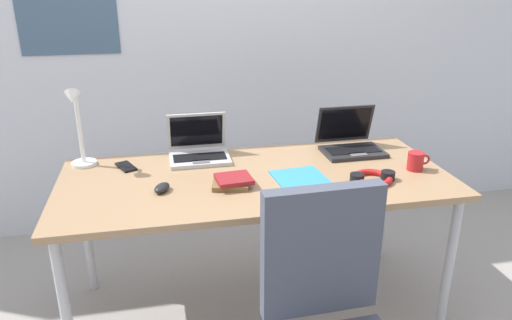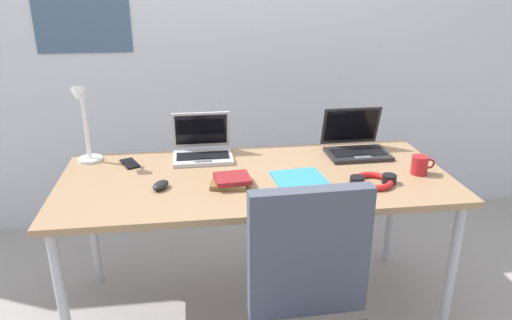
{
  "view_description": "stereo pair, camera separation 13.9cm",
  "coord_description": "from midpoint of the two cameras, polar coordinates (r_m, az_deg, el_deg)",
  "views": [
    {
      "loc": [
        -0.42,
        -2.04,
        1.62
      ],
      "look_at": [
        0.0,
        0.0,
        0.82
      ],
      "focal_mm": 34.11,
      "sensor_mm": 36.0,
      "label": 1
    },
    {
      "loc": [
        -0.28,
        -2.06,
        1.62
      ],
      "look_at": [
        0.0,
        0.0,
        0.82
      ],
      "focal_mm": 34.11,
      "sensor_mm": 36.0,
      "label": 2
    }
  ],
  "objects": [
    {
      "name": "ground_plane",
      "position": [
        2.64,
        1.57,
        -16.89
      ],
      "size": [
        12.0,
        12.0,
        0.0
      ],
      "primitive_type": "plane",
      "color": "gray"
    },
    {
      "name": "wall_back",
      "position": [
        3.19,
        -1.51,
        15.27
      ],
      "size": [
        6.0,
        0.13,
        2.6
      ],
      "color": "silver",
      "rests_on": "ground_plane"
    },
    {
      "name": "desk",
      "position": [
        2.28,
        1.74,
        -3.23
      ],
      "size": [
        1.8,
        0.8,
        0.74
      ],
      "color": "#9E7A56",
      "rests_on": "ground_plane"
    },
    {
      "name": "desk_lamp",
      "position": [
        2.47,
        -18.01,
        3.91
      ],
      "size": [
        0.12,
        0.18,
        0.4
      ],
      "color": "white",
      "rests_on": "desk"
    },
    {
      "name": "laptop_far_corner",
      "position": [
        2.59,
        13.11,
        1.72
      ],
      "size": [
        0.31,
        0.28,
        0.23
      ],
      "color": "#232326",
      "rests_on": "desk"
    },
    {
      "name": "laptop_center",
      "position": [
        2.48,
        -4.73,
        1.3
      ],
      "size": [
        0.3,
        0.26,
        0.22
      ],
      "color": "#B7BABC",
      "rests_on": "desk"
    },
    {
      "name": "computer_mouse",
      "position": [
        2.15,
        -9.31,
        -2.96
      ],
      "size": [
        0.09,
        0.11,
        0.03
      ],
      "primitive_type": "ellipsoid",
      "rotation": [
        0.0,
        0.0,
        -0.48
      ],
      "color": "black",
      "rests_on": "desk"
    },
    {
      "name": "cell_phone",
      "position": [
        2.45,
        -13.03,
        -0.42
      ],
      "size": [
        0.11,
        0.15,
        0.01
      ],
      "primitive_type": "cube",
      "rotation": [
        0.0,
        0.0,
        0.42
      ],
      "color": "black",
      "rests_on": "desk"
    },
    {
      "name": "headphones",
      "position": [
        2.25,
        15.3,
        -2.4
      ],
      "size": [
        0.21,
        0.18,
        0.04
      ],
      "color": "red",
      "rests_on": "desk"
    },
    {
      "name": "book_stack",
      "position": [
        2.16,
        -1.15,
        -2.46
      ],
      "size": [
        0.19,
        0.18,
        0.04
      ],
      "color": "brown",
      "rests_on": "desk"
    },
    {
      "name": "paper_folder_near_lamp",
      "position": [
        2.2,
        7.26,
        -2.66
      ],
      "size": [
        0.26,
        0.33,
        0.01
      ],
      "primitive_type": "cube",
      "rotation": [
        0.0,
        0.0,
        0.09
      ],
      "color": "#338CC6",
      "rests_on": "desk"
    },
    {
      "name": "coffee_mug",
      "position": [
        2.42,
        20.25,
        -0.58
      ],
      "size": [
        0.11,
        0.08,
        0.09
      ],
      "color": "#B21E23",
      "rests_on": "desk"
    }
  ]
}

